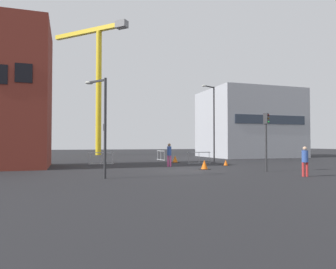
% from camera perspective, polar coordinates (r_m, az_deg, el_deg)
% --- Properties ---
extents(ground, '(160.00, 160.00, 0.00)m').
position_cam_1_polar(ground, '(21.32, 3.28, -6.56)').
color(ground, black).
extents(office_block, '(12.00, 9.93, 9.09)m').
position_cam_1_polar(office_block, '(44.77, 14.53, 1.86)').
color(office_block, '#A8AAB2').
rests_on(office_block, ground).
extents(construction_crane, '(11.14, 11.07, 21.01)m').
position_cam_1_polar(construction_crane, '(53.06, -12.69, 11.41)').
color(construction_crane, yellow).
rests_on(construction_crane, ground).
extents(streetlamp_tall, '(1.69, 0.91, 7.47)m').
position_cam_1_polar(streetlamp_tall, '(31.12, 8.14, 3.09)').
color(streetlamp_tall, '#232326').
rests_on(streetlamp_tall, ground).
extents(streetlamp_short, '(1.06, 1.20, 5.26)m').
position_cam_1_polar(streetlamp_short, '(16.81, -11.89, 3.05)').
color(streetlamp_short, '#2D2D30').
rests_on(streetlamp_short, ground).
extents(traffic_light_near, '(0.35, 0.39, 3.81)m').
position_cam_1_polar(traffic_light_near, '(21.41, 17.45, 0.41)').
color(traffic_light_near, '#2D2D30').
rests_on(traffic_light_near, ground).
extents(traffic_light_island, '(0.30, 0.39, 3.87)m').
position_cam_1_polar(traffic_light_island, '(33.05, -11.47, -0.28)').
color(traffic_light_island, '#232326').
rests_on(traffic_light_island, ground).
extents(pedestrian_walking, '(0.34, 0.34, 1.66)m').
position_cam_1_polar(pedestrian_walking, '(18.87, 23.69, -4.13)').
color(pedestrian_walking, red).
rests_on(pedestrian_walking, ground).
extents(pedestrian_waiting, '(0.34, 0.34, 1.84)m').
position_cam_1_polar(pedestrian_waiting, '(24.81, 0.23, -3.38)').
color(pedestrian_waiting, '#D14C8C').
rests_on(pedestrian_waiting, ground).
extents(safety_barrier_right_run, '(2.11, 0.09, 1.08)m').
position_cam_1_polar(safety_barrier_right_run, '(27.50, -12.07, -4.26)').
color(safety_barrier_right_run, '#B2B5BA').
rests_on(safety_barrier_right_run, ground).
extents(safety_barrier_left_run, '(0.24, 2.22, 1.08)m').
position_cam_1_polar(safety_barrier_left_run, '(33.55, -1.32, -3.83)').
color(safety_barrier_left_run, '#B2B5BA').
rests_on(safety_barrier_left_run, ground).
extents(safety_barrier_rear, '(2.07, 0.34, 1.08)m').
position_cam_1_polar(safety_barrier_rear, '(27.92, 5.67, -4.25)').
color(safety_barrier_rear, gray).
rests_on(safety_barrier_rear, ground).
extents(traffic_cone_striped, '(0.65, 0.65, 0.66)m').
position_cam_1_polar(traffic_cone_striped, '(22.29, 6.65, -5.55)').
color(traffic_cone_striped, black).
rests_on(traffic_cone_striped, ground).
extents(traffic_cone_on_verge, '(0.49, 0.49, 0.49)m').
position_cam_1_polar(traffic_cone_on_verge, '(26.23, 10.49, -5.13)').
color(traffic_cone_on_verge, black).
rests_on(traffic_cone_on_verge, ground).
extents(traffic_cone_orange, '(0.68, 0.68, 0.68)m').
position_cam_1_polar(traffic_cone_orange, '(30.03, 1.30, -4.54)').
color(traffic_cone_orange, black).
rests_on(traffic_cone_orange, ground).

